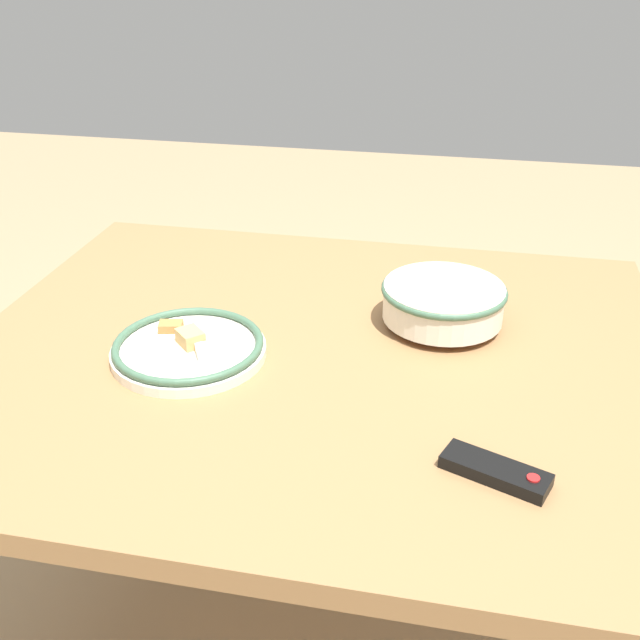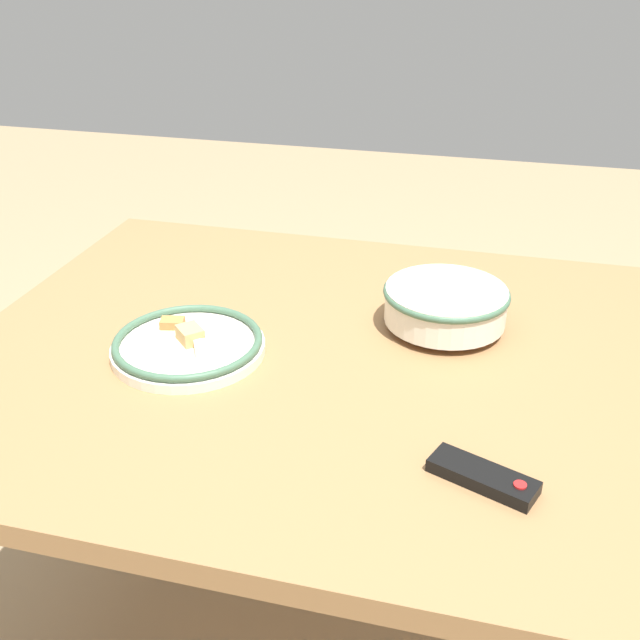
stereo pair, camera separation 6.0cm
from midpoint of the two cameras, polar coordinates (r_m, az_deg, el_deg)
ground_plane at (r=1.85m, az=-1.43°, el=-22.56°), size 8.00×8.00×0.00m
dining_table at (r=1.40m, az=-1.75°, el=-5.00°), size 1.28×1.07×0.75m
noodle_bowl at (r=1.43m, az=8.17°, el=1.37°), size 0.24×0.24×0.08m
food_plate at (r=1.36m, az=-11.24°, el=-2.11°), size 0.28×0.28×0.05m
tv_remote at (r=1.08m, az=11.65°, el=-11.23°), size 0.16×0.10×0.02m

